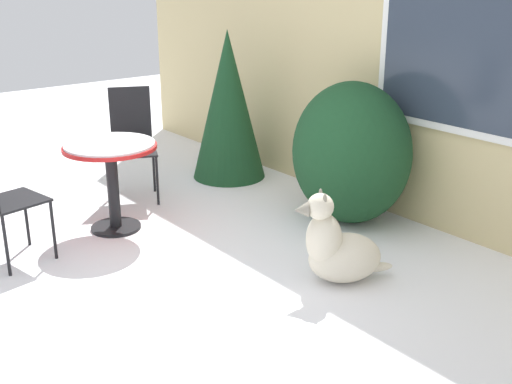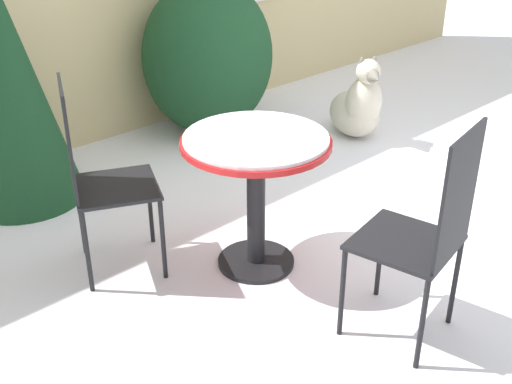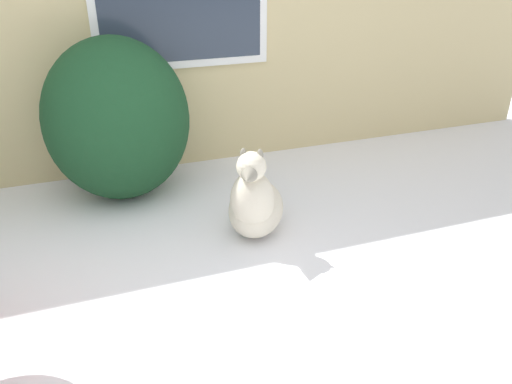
% 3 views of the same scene
% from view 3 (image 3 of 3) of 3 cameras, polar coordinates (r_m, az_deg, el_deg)
% --- Properties ---
extents(ground_plane, '(16.00, 16.00, 0.00)m').
position_cam_3_polar(ground_plane, '(2.63, -6.84, -16.47)').
color(ground_plane, white).
extents(shrub_left, '(1.05, 0.95, 1.21)m').
position_cam_3_polar(shrub_left, '(3.82, -15.54, 7.91)').
color(shrub_left, '#194223').
rests_on(shrub_left, ground_plane).
extents(dog, '(0.56, 0.69, 0.68)m').
position_cam_3_polar(dog, '(3.27, -0.14, -1.31)').
color(dog, beige).
rests_on(dog, ground_plane).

